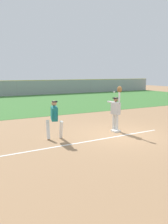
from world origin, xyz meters
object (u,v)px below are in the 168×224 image
(baseball, at_px, (114,92))
(parked_car_tan, at_px, (27,89))
(first_base, at_px, (116,131))
(runner, at_px, (54,117))
(parked_car_red, at_px, (59,88))
(fielder, at_px, (116,109))

(baseball, height_order, parked_car_tan, baseball)
(first_base, xyz_separation_m, parked_car_tan, (1.80, 23.84, 0.63))
(runner, xyz_separation_m, parked_car_tan, (4.97, 23.62, -0.32))
(baseball, height_order, parked_car_red, baseball)
(parked_car_red, bearing_deg, runner, -112.49)
(first_base, xyz_separation_m, fielder, (0.11, 0.17, 1.08))
(fielder, bearing_deg, parked_car_tan, -108.04)
(baseball, bearing_deg, runner, -174.06)
(first_base, bearing_deg, parked_car_tan, 85.69)
(fielder, height_order, parked_car_red, fielder)
(first_base, relative_size, fielder, 0.17)
(parked_car_tan, height_order, parked_car_red, same)
(first_base, height_order, parked_car_red, parked_car_red)
(first_base, height_order, parked_car_tan, parked_car_tan)
(first_base, bearing_deg, parked_car_red, 74.13)
(first_base, distance_m, runner, 3.32)
(runner, bearing_deg, parked_car_red, 80.05)
(first_base, relative_size, baseball, 5.14)
(runner, height_order, parked_car_tan, runner)
(runner, height_order, baseball, baseball)
(first_base, height_order, fielder, fielder)
(first_base, distance_m, parked_car_red, 24.77)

